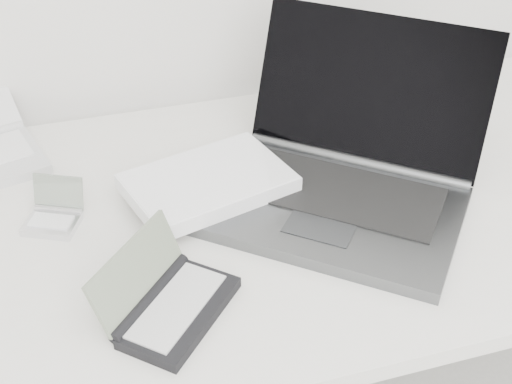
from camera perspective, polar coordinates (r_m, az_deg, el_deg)
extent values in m
cube|color=white|center=(1.28, 0.77, -1.48)|extent=(1.60, 0.80, 0.03)
cylinder|color=silver|center=(2.04, 18.08, -0.12)|extent=(0.04, 0.04, 0.70)
cube|color=#535558|center=(1.24, 6.09, -1.49)|extent=(0.52, 0.50, 0.02)
cube|color=black|center=(1.27, 6.71, 0.02)|extent=(0.38, 0.35, 0.00)
cube|color=black|center=(1.34, 9.22, 8.14)|extent=(0.40, 0.36, 0.26)
cylinder|color=#535558|center=(1.35, 8.06, 2.40)|extent=(0.34, 0.29, 0.02)
cube|color=#343638|center=(1.19, 5.16, -2.78)|extent=(0.13, 0.13, 0.00)
cube|color=white|center=(1.26, -3.86, 0.73)|extent=(0.32, 0.25, 0.03)
cube|color=white|center=(1.25, -3.89, 1.29)|extent=(0.31, 0.24, 0.00)
cube|color=silver|center=(1.26, -16.01, -2.50)|extent=(0.11, 0.10, 0.01)
cube|color=silver|center=(1.26, -16.07, -2.22)|extent=(0.08, 0.06, 0.00)
cube|color=gray|center=(1.27, -15.54, -0.01)|extent=(0.09, 0.06, 0.06)
cylinder|color=silver|center=(1.28, -15.50, -1.37)|extent=(0.08, 0.05, 0.01)
cube|color=black|center=(1.06, -6.07, -9.52)|extent=(0.21, 0.21, 0.02)
cube|color=#B0B0B0|center=(1.06, -6.34, -9.03)|extent=(0.17, 0.18, 0.00)
cube|color=gray|center=(1.06, -9.53, -6.30)|extent=(0.16, 0.17, 0.09)
cylinder|color=black|center=(1.08, -8.43, -8.28)|extent=(0.14, 0.15, 0.02)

